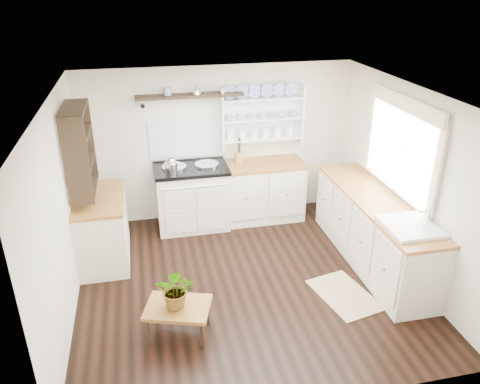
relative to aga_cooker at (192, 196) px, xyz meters
name	(u,v)px	position (x,y,z in m)	size (l,w,h in m)	color
floor	(246,281)	(0.46, -1.57, -0.48)	(4.00, 3.80, 0.01)	black
wall_back	(218,143)	(0.46, 0.33, 0.67)	(4.00, 0.02, 2.30)	beige
wall_right	(407,182)	(2.46, -1.57, 0.67)	(0.02, 3.80, 2.30)	beige
wall_left	(61,214)	(-1.54, -1.57, 0.67)	(0.02, 3.80, 2.30)	beige
ceiling	(247,96)	(0.46, -1.57, 1.82)	(4.00, 3.80, 0.01)	white
window	(402,146)	(2.40, -1.42, 1.08)	(0.08, 1.55, 1.22)	white
aga_cooker	(192,196)	(0.00, 0.00, 0.00)	(1.06, 0.73, 0.97)	beige
back_cabinets	(261,190)	(1.06, 0.03, -0.02)	(1.27, 0.63, 0.90)	beige
right_cabinets	(373,230)	(2.16, -1.47, -0.02)	(0.62, 2.43, 0.90)	beige
belfast_sink	(409,236)	(2.16, -2.22, 0.32)	(0.55, 0.60, 0.45)	white
left_cabinets	(103,228)	(-1.24, -0.67, -0.02)	(0.62, 1.13, 0.90)	beige
plate_rack	(261,115)	(1.11, 0.29, 1.08)	(1.20, 0.22, 0.90)	white
high_shelf	(190,96)	(0.06, 0.21, 1.43)	(1.50, 0.29, 0.16)	black
left_shelving	(79,149)	(-1.38, -0.67, 1.07)	(0.28, 0.80, 1.05)	black
kettle	(171,165)	(-0.28, -0.12, 0.56)	(0.18, 0.18, 0.22)	silver
utensil_crock	(239,157)	(0.73, 0.11, 0.51)	(0.13, 0.13, 0.15)	#AC7C3F
center_table	(178,310)	(-0.44, -2.32, -0.17)	(0.76, 0.64, 0.35)	brown
potted_plant	(177,289)	(-0.44, -2.32, 0.08)	(0.38, 0.33, 0.42)	#3F7233
floor_rug	(344,295)	(1.52, -2.10, -0.47)	(0.55, 0.85, 0.02)	#9A8B59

